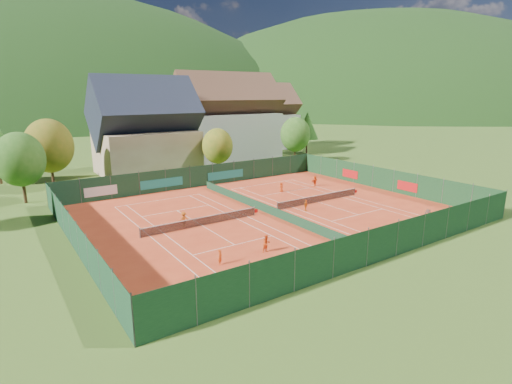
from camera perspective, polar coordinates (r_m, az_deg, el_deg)
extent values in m
plane|color=#36561B|center=(45.06, 1.43, -3.00)|extent=(600.00, 600.00, 0.00)
cube|color=#BD391B|center=(45.06, 1.43, -2.97)|extent=(40.00, 32.00, 0.01)
cube|color=white|center=(51.63, -13.64, -1.15)|extent=(10.97, 0.06, 0.00)
cube|color=white|center=(31.64, 2.17, -10.58)|extent=(10.97, 0.06, 0.00)
cube|color=white|center=(39.17, -14.93, -6.11)|extent=(0.06, 23.77, 0.00)
cube|color=white|center=(43.70, -1.26, -3.51)|extent=(0.06, 23.77, 0.00)
cube|color=white|center=(39.60, -13.06, -5.77)|extent=(0.06, 23.77, 0.00)
cube|color=white|center=(43.01, -2.79, -3.81)|extent=(0.06, 23.77, 0.00)
cube|color=white|center=(46.70, -11.24, -2.62)|extent=(8.23, 0.06, 0.00)
cube|color=white|center=(35.85, -3.07, -7.55)|extent=(8.23, 0.06, 0.00)
cube|color=white|center=(41.13, -7.70, -4.77)|extent=(0.06, 12.80, 0.00)
cube|color=white|center=(58.90, 1.04, 1.12)|extent=(10.97, 0.06, 0.00)
cube|color=white|center=(42.49, 19.91, -4.90)|extent=(10.97, 0.06, 0.00)
cube|color=white|center=(46.50, 3.95, -2.45)|extent=(0.06, 23.77, 0.00)
cube|color=white|center=(53.75, 13.21, -0.52)|extent=(0.06, 23.77, 0.00)
cube|color=white|center=(47.33, 5.26, -2.18)|extent=(0.06, 23.77, 0.00)
cube|color=white|center=(52.78, 12.19, -0.74)|extent=(0.06, 23.77, 0.00)
cube|color=white|center=(54.63, 4.35, 0.05)|extent=(8.23, 0.06, 0.00)
cube|color=white|center=(45.70, 14.39, -3.17)|extent=(8.23, 0.06, 0.00)
cube|color=white|center=(49.96, 8.92, -1.42)|extent=(0.06, 12.80, 0.00)
cylinder|color=#59595B|center=(38.74, -16.25, -5.65)|extent=(0.10, 0.10, 1.02)
cylinder|color=#59595B|center=(44.04, -0.26, -2.69)|extent=(0.10, 0.10, 1.02)
cube|color=black|center=(40.99, -7.73, -4.18)|extent=(12.80, 0.02, 0.86)
cube|color=white|center=(40.86, -7.74, -3.61)|extent=(12.80, 0.04, 0.06)
cube|color=red|center=(44.19, 0.01, -2.71)|extent=(0.40, 0.04, 0.40)
cylinder|color=#59595B|center=(45.83, 3.06, -2.04)|extent=(0.10, 0.10, 1.02)
cylinder|color=#59595B|center=(54.29, 13.89, 0.12)|extent=(0.10, 0.10, 1.02)
cube|color=black|center=(49.84, 8.94, -0.92)|extent=(12.80, 0.02, 0.86)
cube|color=white|center=(49.73, 8.96, -0.45)|extent=(12.80, 0.04, 0.06)
cube|color=red|center=(54.49, 14.07, 0.10)|extent=(0.40, 0.04, 0.40)
cube|color=#12341F|center=(44.91, 1.43, -2.37)|extent=(0.03, 28.80, 1.00)
cube|color=#153A22|center=(58.04, -7.79, 2.30)|extent=(40.00, 0.04, 3.00)
cube|color=teal|center=(55.72, -13.28, 1.24)|extent=(6.00, 0.03, 1.20)
cube|color=teal|center=(59.89, -4.33, 2.46)|extent=(6.00, 0.03, 1.20)
cube|color=silver|center=(53.50, -21.27, 0.12)|extent=(4.00, 0.03, 1.20)
cube|color=#13341B|center=(33.60, 17.65, -7.01)|extent=(40.00, 0.04, 3.00)
cube|color=#13351F|center=(37.26, -24.58, -5.57)|extent=(0.04, 32.00, 3.00)
cube|color=#14381B|center=(58.29, 17.66, 1.81)|extent=(0.04, 32.00, 3.00)
cube|color=#B21414|center=(55.99, 20.78, 0.76)|extent=(0.03, 3.00, 1.20)
cube|color=#B21414|center=(62.09, 13.28, 2.54)|extent=(0.03, 3.00, 1.20)
cube|color=#C7B08C|center=(69.34, -15.30, 5.52)|extent=(15.00, 12.00, 7.00)
cube|color=#1E2333|center=(68.74, -15.65, 10.88)|extent=(16.20, 12.00, 12.00)
cube|color=silver|center=(82.51, -4.11, 7.97)|extent=(20.00, 11.00, 9.00)
cube|color=brown|center=(82.06, -4.20, 13.01)|extent=(21.60, 11.00, 11.00)
cube|color=silver|center=(96.77, 0.74, 8.60)|extent=(16.00, 10.00, 8.00)
cube|color=brown|center=(96.37, 0.75, 12.45)|extent=(17.28, 10.00, 10.00)
cylinder|color=#462B19|center=(56.34, -30.17, 0.03)|extent=(0.36, 0.36, 2.80)
ellipsoid|color=#2B5B1A|center=(55.64, -30.67, 4.03)|extent=(5.72, 5.72, 6.58)
cylinder|color=#472919|center=(62.50, -27.01, 1.79)|extent=(0.36, 0.36, 3.15)
ellipsoid|color=olive|center=(61.83, -27.47, 5.87)|extent=(6.44, 6.44, 7.40)
cylinder|color=#452A18|center=(69.95, -32.77, 2.39)|extent=(0.36, 0.36, 3.50)
cylinder|color=#412E17|center=(66.04, -5.46, 3.55)|extent=(0.36, 0.36, 2.45)
ellipsoid|color=olive|center=(65.49, -5.53, 6.56)|extent=(5.01, 5.01, 5.76)
cylinder|color=#49311A|center=(77.67, 5.56, 5.26)|extent=(0.36, 0.36, 2.80)
ellipsoid|color=#2E5E1B|center=(77.17, 5.64, 8.19)|extent=(5.72, 5.72, 6.58)
cylinder|color=#442618|center=(90.11, 7.24, 6.54)|extent=(0.36, 0.36, 3.15)
cone|color=#265A19|center=(89.64, 7.33, 9.39)|extent=(5.04, 5.04, 5.85)
cylinder|color=#492D1A|center=(91.48, 0.11, 6.87)|extent=(0.36, 0.36, 3.50)
ellipsoid|color=olive|center=(90.99, 0.11, 9.99)|extent=(7.15, 7.15, 8.22)
ellipsoid|color=black|center=(341.39, -27.82, 3.06)|extent=(440.00, 440.00, 242.00)
ellipsoid|color=black|center=(351.56, 15.40, 5.09)|extent=(380.00, 380.00, 220.40)
cylinder|color=slate|center=(47.41, 23.43, -2.80)|extent=(0.02, 0.02, 0.80)
cylinder|color=slate|center=(47.65, 23.62, -2.73)|extent=(0.02, 0.02, 0.80)
cylinder|color=slate|center=(47.56, 23.12, -2.72)|extent=(0.02, 0.02, 0.80)
cylinder|color=slate|center=(47.81, 23.32, -2.65)|extent=(0.02, 0.02, 0.80)
cube|color=slate|center=(47.57, 23.39, -2.55)|extent=(0.34, 0.34, 0.30)
ellipsoid|color=#CCD833|center=(47.56, 23.39, -2.52)|extent=(0.28, 0.28, 0.16)
sphere|color=#CCD833|center=(36.31, -4.06, -7.24)|extent=(0.07, 0.07, 0.07)
sphere|color=#CCD833|center=(40.36, 17.02, -5.62)|extent=(0.07, 0.07, 0.07)
sphere|color=#CCD833|center=(51.67, 1.57, -0.71)|extent=(0.07, 0.07, 0.07)
imported|color=#E34B14|center=(31.84, -5.15, -9.24)|extent=(0.55, 0.52, 1.27)
imported|color=#DB4613|center=(34.01, 1.52, -7.38)|extent=(0.77, 0.62, 1.54)
imported|color=#CD5512|center=(40.85, -10.28, -3.86)|extent=(1.09, 0.71, 1.58)
imported|color=orange|center=(45.85, 7.13, -1.92)|extent=(0.84, 0.60, 1.32)
imported|color=#DD4513|center=(54.20, 3.64, 0.67)|extent=(0.71, 0.52, 1.35)
imported|color=#EC5014|center=(58.08, 8.40, 1.57)|extent=(1.53, 0.78, 1.58)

